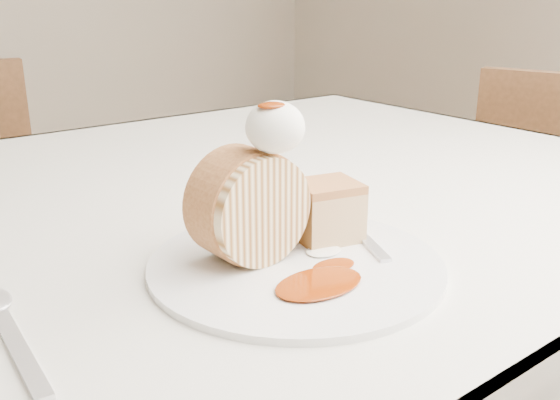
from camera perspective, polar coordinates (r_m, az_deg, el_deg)
table at (r=0.76m, az=-11.27°, el=-6.70°), size 1.40×0.90×0.75m
chair_end at (r=1.38m, az=23.08°, el=-4.58°), size 0.49×0.49×0.82m
plate at (r=0.55m, az=1.47°, el=-5.89°), size 0.31×0.31×0.01m
roulade_slice at (r=0.54m, az=-2.85°, el=-0.59°), size 0.10×0.06×0.10m
cake_chunk at (r=0.59m, az=4.28°, el=-1.32°), size 0.07×0.06×0.05m
whipped_cream at (r=0.52m, az=-0.45°, el=6.67°), size 0.05×0.05×0.04m
caramel_drizzle at (r=0.51m, az=-0.76°, el=9.26°), size 0.02×0.02×0.01m
caramel_pool at (r=0.51m, az=3.58°, el=-7.61°), size 0.09×0.07×0.00m
fork at (r=0.60m, az=7.66°, el=-3.43°), size 0.08×0.15×0.00m
spoon at (r=0.47m, az=-22.72°, el=-12.60°), size 0.03×0.16×0.00m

